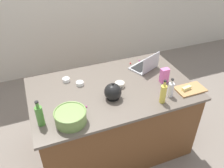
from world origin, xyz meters
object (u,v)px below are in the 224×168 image
object	(u,v)px
mixing_bowl_large	(70,117)
ramekin_wide	(120,85)
bottle_olive	(40,115)
candy_bag	(164,75)
butter_stick_left	(187,88)
ramekin_medium	(80,83)
bottle_oil	(163,94)
ramekin_small	(66,80)
bottle_vinegar	(171,89)
kettle	(113,92)
cutting_board	(190,89)
laptop	(145,66)

from	to	relation	value
mixing_bowl_large	ramekin_wide	world-z (taller)	mixing_bowl_large
bottle_olive	candy_bag	xyz separation A→B (m)	(1.38, 0.18, -0.02)
butter_stick_left	ramekin_wide	world-z (taller)	butter_stick_left
candy_bag	ramekin_medium	bearing A→B (deg)	162.60
bottle_olive	bottle_oil	size ratio (longest dim) A/B	1.01
ramekin_small	candy_bag	bearing A→B (deg)	-21.71
bottle_vinegar	ramekin_medium	bearing A→B (deg)	147.07
bottle_olive	ramekin_medium	xyz separation A→B (m)	(0.48, 0.47, -0.09)
kettle	bottle_oil	bearing A→B (deg)	-28.57
bottle_vinegar	bottle_olive	world-z (taller)	bottle_olive
bottle_olive	butter_stick_left	bearing A→B (deg)	-2.13
mixing_bowl_large	ramekin_wide	distance (m)	0.72
bottle_olive	cutting_board	distance (m)	1.57
butter_stick_left	kettle	bearing A→B (deg)	167.38
cutting_board	ramekin_wide	size ratio (longest dim) A/B	3.03
bottle_oil	ramekin_small	size ratio (longest dim) A/B	3.20
ramekin_medium	candy_bag	world-z (taller)	candy_bag
laptop	ramekin_medium	world-z (taller)	laptop
bottle_olive	bottle_oil	bearing A→B (deg)	-5.89
bottle_olive	ramekin_medium	world-z (taller)	bottle_olive
bottle_olive	ramekin_wide	distance (m)	0.93
bottle_vinegar	cutting_board	world-z (taller)	bottle_vinegar
bottle_vinegar	bottle_olive	bearing A→B (deg)	177.07
ramekin_small	ramekin_medium	world-z (taller)	same
bottle_olive	ramekin_wide	size ratio (longest dim) A/B	2.53
bottle_vinegar	cutting_board	xyz separation A→B (m)	(0.27, 0.01, -0.08)
bottle_oil	laptop	bearing A→B (deg)	77.12
butter_stick_left	cutting_board	bearing A→B (deg)	0.00
laptop	bottle_olive	distance (m)	1.41
bottle_olive	bottle_oil	xyz separation A→B (m)	(1.18, -0.12, -0.00)
ramekin_wide	candy_bag	size ratio (longest dim) A/B	0.61
bottle_vinegar	ramekin_small	bearing A→B (deg)	145.21
cutting_board	laptop	bearing A→B (deg)	114.02
bottle_oil	ramekin_wide	bearing A→B (deg)	126.34
kettle	ramekin_medium	world-z (taller)	kettle
mixing_bowl_large	butter_stick_left	world-z (taller)	mixing_bowl_large
laptop	mixing_bowl_large	distance (m)	1.21
bottle_vinegar	ramekin_wide	xyz separation A→B (m)	(-0.42, 0.35, -0.06)
ramekin_medium	bottle_vinegar	bearing A→B (deg)	-32.93
ramekin_medium	ramekin_wide	size ratio (longest dim) A/B	0.79
laptop	bottle_olive	xyz separation A→B (m)	(-1.32, -0.51, 0.06)
laptop	ramekin_wide	size ratio (longest dim) A/B	3.56
ramekin_wide	butter_stick_left	bearing A→B (deg)	-27.93
cutting_board	ramekin_wide	distance (m)	0.77
bottle_olive	cutting_board	size ratio (longest dim) A/B	0.83
bottle_olive	ramekin_medium	bearing A→B (deg)	44.28
ramekin_small	butter_stick_left	bearing A→B (deg)	-29.22
ramekin_medium	mixing_bowl_large	bearing A→B (deg)	-112.74
bottle_olive	kettle	size ratio (longest dim) A/B	1.24
bottle_oil	ramekin_wide	size ratio (longest dim) A/B	2.51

